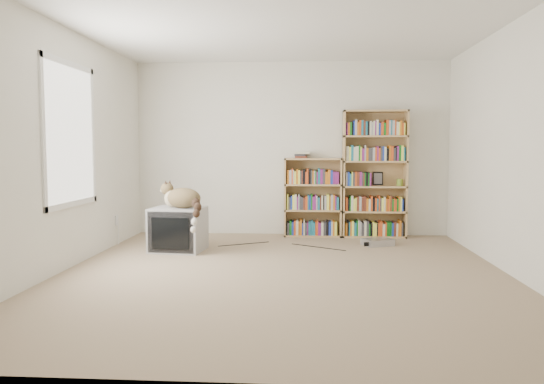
# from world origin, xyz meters

# --- Properties ---
(floor) EXTENTS (4.50, 5.00, 0.01)m
(floor) POSITION_xyz_m (0.00, 0.00, 0.00)
(floor) COLOR tan
(floor) RESTS_ON ground
(wall_back) EXTENTS (4.50, 0.02, 2.50)m
(wall_back) POSITION_xyz_m (0.00, 2.50, 1.25)
(wall_back) COLOR white
(wall_back) RESTS_ON floor
(wall_front) EXTENTS (4.50, 0.02, 2.50)m
(wall_front) POSITION_xyz_m (0.00, -2.50, 1.25)
(wall_front) COLOR white
(wall_front) RESTS_ON floor
(wall_left) EXTENTS (0.02, 5.00, 2.50)m
(wall_left) POSITION_xyz_m (-2.25, 0.00, 1.25)
(wall_left) COLOR white
(wall_left) RESTS_ON floor
(wall_right) EXTENTS (0.02, 5.00, 2.50)m
(wall_right) POSITION_xyz_m (2.25, 0.00, 1.25)
(wall_right) COLOR white
(wall_right) RESTS_ON floor
(ceiling) EXTENTS (4.50, 5.00, 0.02)m
(ceiling) POSITION_xyz_m (0.00, 0.00, 2.50)
(ceiling) COLOR white
(ceiling) RESTS_ON wall_back
(window) EXTENTS (0.02, 1.22, 1.52)m
(window) POSITION_xyz_m (-2.24, 0.20, 1.40)
(window) COLOR white
(window) RESTS_ON wall_left
(crt_tv) EXTENTS (0.66, 0.61, 0.53)m
(crt_tv) POSITION_xyz_m (-1.34, 1.13, 0.26)
(crt_tv) COLOR #A6A7A9
(crt_tv) RESTS_ON floor
(cat) EXTENTS (0.63, 0.64, 0.54)m
(cat) POSITION_xyz_m (-1.23, 1.03, 0.62)
(cat) COLOR #342615
(cat) RESTS_ON crt_tv
(bookcase_tall) EXTENTS (0.89, 0.30, 1.79)m
(bookcase_tall) POSITION_xyz_m (1.19, 2.36, 0.85)
(bookcase_tall) COLOR tan
(bookcase_tall) RESTS_ON floor
(bookcase_short) EXTENTS (0.81, 0.30, 1.12)m
(bookcase_short) POSITION_xyz_m (0.32, 2.36, 0.51)
(bookcase_short) COLOR tan
(bookcase_short) RESTS_ON floor
(book_stack) EXTENTS (0.21, 0.28, 0.09)m
(book_stack) POSITION_xyz_m (0.15, 2.37, 1.16)
(book_stack) COLOR #D04A1B
(book_stack) RESTS_ON bookcase_short
(green_mug) EXTENTS (0.09, 0.09, 0.10)m
(green_mug) POSITION_xyz_m (1.54, 2.34, 0.78)
(green_mug) COLOR olive
(green_mug) RESTS_ON bookcase_tall
(framed_print) EXTENTS (0.14, 0.05, 0.19)m
(framed_print) POSITION_xyz_m (1.25, 2.44, 0.83)
(framed_print) COLOR black
(framed_print) RESTS_ON bookcase_tall
(dvd_player) EXTENTS (0.44, 0.38, 0.08)m
(dvd_player) POSITION_xyz_m (1.16, 1.66, 0.04)
(dvd_player) COLOR #ABABB0
(dvd_player) RESTS_ON floor
(wall_outlet) EXTENTS (0.01, 0.08, 0.13)m
(wall_outlet) POSITION_xyz_m (-2.24, 1.48, 0.32)
(wall_outlet) COLOR silver
(wall_outlet) RESTS_ON wall_left
(floor_cables) EXTENTS (1.20, 0.70, 0.01)m
(floor_cables) POSITION_xyz_m (-0.11, 1.69, 0.00)
(floor_cables) COLOR black
(floor_cables) RESTS_ON floor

